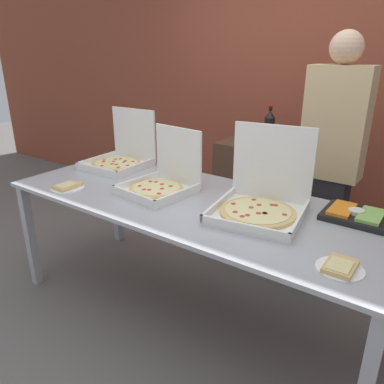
{
  "coord_description": "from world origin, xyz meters",
  "views": [
    {
      "loc": [
        1.26,
        -1.76,
        1.71
      ],
      "look_at": [
        0.0,
        0.0,
        0.88
      ],
      "focal_mm": 35.0,
      "sensor_mm": 36.0,
      "label": 1
    }
  ],
  "objects": [
    {
      "name": "brick_wall_behind",
      "position": [
        0.0,
        1.7,
        1.4
      ],
      "size": [
        10.0,
        0.06,
        2.8
      ],
      "color": "brown",
      "rests_on": "ground_plane"
    },
    {
      "name": "buffet_table",
      "position": [
        0.0,
        0.0,
        0.75
      ],
      "size": [
        2.45,
        0.97,
        0.83
      ],
      "color": "#A8AAB2",
      "rests_on": "ground_plane"
    },
    {
      "name": "ground_plane",
      "position": [
        0.0,
        0.0,
        0.0
      ],
      "size": [
        16.0,
        16.0,
        0.0
      ],
      "primitive_type": "plane",
      "color": "slate"
    },
    {
      "name": "paper_plate_front_center",
      "position": [
        0.97,
        -0.28,
        0.85
      ],
      "size": [
        0.2,
        0.2,
        0.03
      ],
      "color": "white",
      "rests_on": "buffet_table"
    },
    {
      "name": "sideboard_podium",
      "position": [
        -0.04,
        1.01,
        0.49
      ],
      "size": [
        0.63,
        0.44,
        0.99
      ],
      "color": "#4C3323",
      "rests_on": "ground_plane"
    },
    {
      "name": "pizza_box_far_left",
      "position": [
        0.44,
        0.06,
        0.92
      ],
      "size": [
        0.55,
        0.56,
        0.48
      ],
      "rotation": [
        0.0,
        0.0,
        0.15
      ],
      "color": "white",
      "rests_on": "buffet_table"
    },
    {
      "name": "person_guest_cap",
      "position": [
        0.59,
        0.82,
        0.96
      ],
      "size": [
        0.4,
        0.22,
        1.83
      ],
      "rotation": [
        0.0,
        0.0,
        3.14
      ],
      "color": "black",
      "rests_on": "ground_plane"
    },
    {
      "name": "pizza_box_far_right",
      "position": [
        -0.88,
        0.26,
        0.91
      ],
      "size": [
        0.45,
        0.47,
        0.44
      ],
      "rotation": [
        0.0,
        0.0,
        0.04
      ],
      "color": "white",
      "rests_on": "buffet_table"
    },
    {
      "name": "veggie_tray",
      "position": [
        0.9,
        0.3,
        0.85
      ],
      "size": [
        0.34,
        0.28,
        0.05
      ],
      "color": "black",
      "rests_on": "buffet_table"
    },
    {
      "name": "soda_bottle",
      "position": [
        0.01,
        1.06,
        1.12
      ],
      "size": [
        0.08,
        0.08,
        0.31
      ],
      "color": "black",
      "rests_on": "sideboard_podium"
    },
    {
      "name": "pizza_box_near_right",
      "position": [
        -0.25,
        0.0,
        0.91
      ],
      "size": [
        0.45,
        0.46,
        0.4
      ],
      "rotation": [
        0.0,
        0.0,
        -0.11
      ],
      "color": "white",
      "rests_on": "buffet_table"
    },
    {
      "name": "paper_plate_front_right",
      "position": [
        -0.8,
        -0.32,
        0.84
      ],
      "size": [
        0.22,
        0.22,
        0.03
      ],
      "color": "white",
      "rests_on": "buffet_table"
    },
    {
      "name": "soda_can_silver",
      "position": [
        0.13,
        1.02,
        1.05
      ],
      "size": [
        0.07,
        0.07,
        0.12
      ],
      "color": "silver",
      "rests_on": "sideboard_podium"
    }
  ]
}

